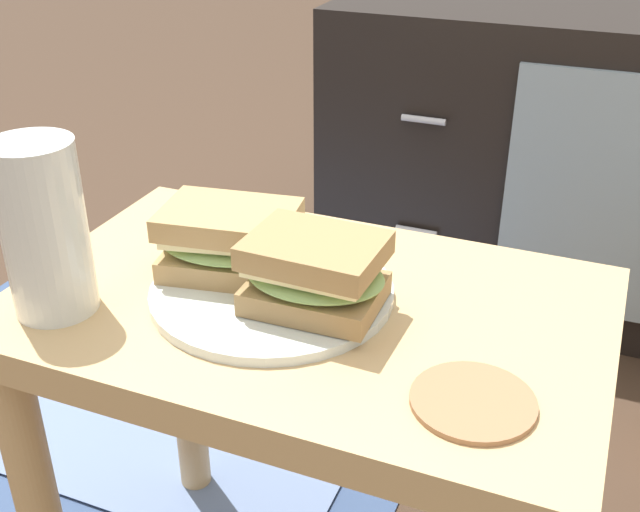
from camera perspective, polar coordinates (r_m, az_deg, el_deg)
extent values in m
cube|color=tan|center=(0.75, -0.90, -4.38)|extent=(0.56, 0.36, 0.04)
cylinder|color=tan|center=(1.08, -9.87, -8.08)|extent=(0.04, 0.04, 0.43)
cylinder|color=tan|center=(0.96, 16.86, -14.46)|extent=(0.04, 0.04, 0.43)
cube|color=black|center=(1.63, 18.59, 6.81)|extent=(0.96, 0.44, 0.58)
cylinder|color=silver|center=(1.41, 7.60, 9.87)|extent=(0.08, 0.01, 0.01)
cylinder|color=silver|center=(1.49, 7.07, 1.83)|extent=(0.08, 0.01, 0.01)
cube|color=#384C72|center=(1.40, -12.59, -9.39)|extent=(0.97, 0.64, 0.01)
cube|color=slate|center=(1.40, -12.61, -9.24)|extent=(0.79, 0.53, 0.00)
cylinder|color=silver|center=(0.74, -3.53, -2.57)|extent=(0.23, 0.23, 0.01)
cube|color=tan|center=(0.77, -6.52, -0.29)|extent=(0.14, 0.11, 0.02)
ellipsoid|color=#8CB260|center=(0.76, -6.59, 0.97)|extent=(0.15, 0.12, 0.02)
cube|color=beige|center=(0.75, -6.64, 1.71)|extent=(0.13, 0.10, 0.01)
cube|color=tan|center=(0.75, -6.70, 2.67)|extent=(0.14, 0.11, 0.02)
cube|color=#9E7A4C|center=(0.71, -0.36, -2.74)|extent=(0.12, 0.09, 0.02)
ellipsoid|color=#8CB260|center=(0.70, -0.36, -1.41)|extent=(0.13, 0.10, 0.02)
cube|color=beige|center=(0.69, -0.37, -0.61)|extent=(0.11, 0.08, 0.01)
cube|color=#9E7A4C|center=(0.68, -0.37, 0.41)|extent=(0.12, 0.09, 0.02)
cylinder|color=silver|center=(0.73, -19.57, 1.87)|extent=(0.08, 0.08, 0.16)
cylinder|color=orange|center=(0.74, -19.37, 0.76)|extent=(0.07, 0.07, 0.12)
cylinder|color=white|center=(0.71, -20.23, 5.59)|extent=(0.07, 0.07, 0.01)
cylinder|color=#996B47|center=(0.62, 11.15, -10.41)|extent=(0.10, 0.10, 0.01)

